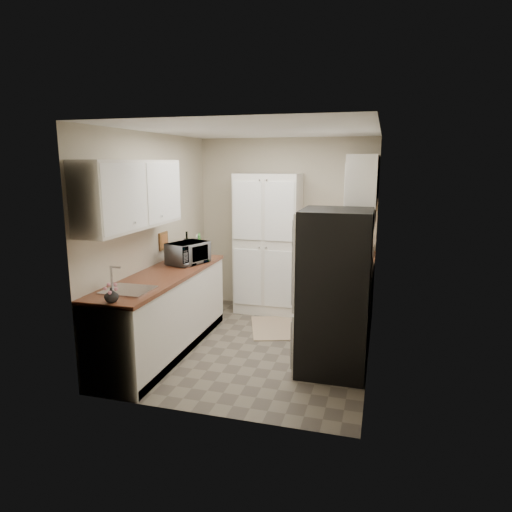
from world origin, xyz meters
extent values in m
plane|color=#665B4C|center=(0.00, 0.00, 0.00)|extent=(3.20, 3.20, 0.00)
cube|color=beige|center=(0.00, 1.60, 1.25)|extent=(2.60, 0.04, 2.50)
cube|color=beige|center=(0.00, -1.60, 1.25)|extent=(2.60, 0.04, 2.50)
cube|color=beige|center=(-1.30, 0.00, 1.25)|extent=(0.04, 3.20, 2.50)
cube|color=beige|center=(1.30, 0.00, 1.25)|extent=(0.04, 3.20, 2.50)
cube|color=white|center=(0.00, 0.00, 2.50)|extent=(2.60, 3.20, 0.04)
cube|color=silver|center=(-1.13, -0.75, 1.83)|extent=(0.33, 1.60, 0.70)
cube|color=silver|center=(1.13, 0.82, 1.89)|extent=(0.33, 1.55, 0.58)
cube|color=#99999E|center=(1.07, 0.39, 1.52)|extent=(0.45, 0.76, 0.13)
cube|color=#B7B7BC|center=(-0.99, -1.15, 0.93)|extent=(0.45, 0.40, 0.02)
cube|color=brown|center=(-1.29, 0.20, 1.18)|extent=(0.02, 0.22, 0.22)
cube|color=silver|center=(-0.20, 1.32, 1.00)|extent=(0.90, 0.55, 2.00)
cube|color=silver|center=(-0.99, -0.43, 0.44)|extent=(0.60, 2.30, 0.88)
cube|color=brown|center=(-0.99, -0.43, 0.90)|extent=(0.63, 2.33, 0.04)
cube|color=silver|center=(0.99, 1.19, 0.44)|extent=(0.60, 0.80, 0.88)
cube|color=brown|center=(0.99, 1.19, 0.90)|extent=(0.63, 0.83, 0.04)
cube|color=#B7B7BC|center=(0.97, 0.39, 0.45)|extent=(0.64, 0.76, 0.90)
cube|color=black|center=(0.97, 0.39, 0.92)|extent=(0.66, 0.78, 0.03)
cube|color=black|center=(1.26, 0.39, 1.02)|extent=(0.06, 0.76, 0.22)
cube|color=tan|center=(0.60, 0.25, 0.55)|extent=(0.01, 0.16, 0.42)
cube|color=beige|center=(0.60, 0.49, 0.55)|extent=(0.01, 0.16, 0.42)
cube|color=#B7B7BC|center=(0.94, -0.41, 0.85)|extent=(0.70, 0.72, 1.70)
imported|color=silver|center=(-0.92, 0.13, 1.05)|extent=(0.48, 0.57, 0.27)
cylinder|color=black|center=(-1.07, 0.44, 1.08)|extent=(0.08, 0.08, 0.32)
imported|color=silver|center=(-0.94, -1.51, 0.99)|extent=(0.17, 0.17, 0.13)
cube|color=#3D9137|center=(-0.93, 0.58, 1.07)|extent=(0.11, 0.23, 0.30)
cube|color=#B5B4B9|center=(1.09, 1.27, 1.02)|extent=(0.34, 0.40, 0.21)
cube|color=tan|center=(0.06, 0.61, 0.01)|extent=(0.80, 1.01, 0.01)
camera|label=1|loc=(1.38, -4.96, 2.16)|focal=32.00mm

